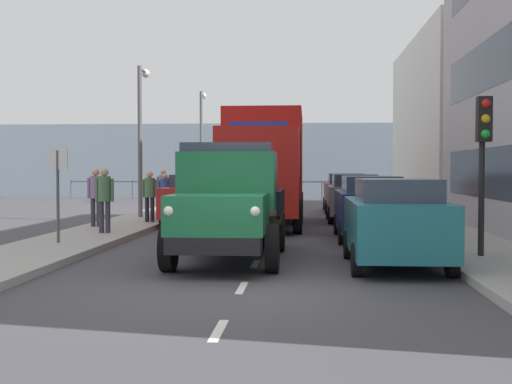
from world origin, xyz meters
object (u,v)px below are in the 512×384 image
at_px(pedestrian_strolling, 104,194).
at_px(street_sign, 58,178).
at_px(car_teal_kerbside_near, 395,221).
at_px(traffic_light_near, 483,141).
at_px(lorry_cargo_red, 264,164).
at_px(pedestrian_in_dark_coat, 163,187).
at_px(truck_vintage_green, 228,205).
at_px(car_teal_6_oppositeside_2, 238,188).
at_px(car_grey_kerbside_2, 354,197).
at_px(pedestrian_near_railing, 165,191).
at_px(pedestrian_with_bag, 96,192).
at_px(car_red_oppositeside_0, 197,198).
at_px(lamp_post_far, 202,135).
at_px(car_silver_oppositeside_1, 222,192).
at_px(car_maroon_kerbside_3, 345,192).
at_px(lamp_post_promenade, 141,126).
at_px(car_navy_kerbside_1, 370,206).
at_px(pedestrian_by_lamp, 150,192).

distance_m(pedestrian_strolling, street_sign, 2.58).
distance_m(car_teal_kerbside_near, traffic_light_near, 2.49).
distance_m(lorry_cargo_red, pedestrian_in_dark_coat, 6.15).
relative_size(truck_vintage_green, car_teal_6_oppositeside_2, 1.29).
height_order(pedestrian_in_dark_coat, street_sign, street_sign).
xyz_separation_m(car_grey_kerbside_2, pedestrian_near_railing, (6.95, 0.01, 0.19)).
bearing_deg(pedestrian_with_bag, street_sign, 96.54).
xyz_separation_m(car_red_oppositeside_0, street_sign, (2.14, 7.50, 0.79)).
relative_size(lorry_cargo_red, pedestrian_near_railing, 5.13).
relative_size(traffic_light_near, lamp_post_far, 0.53).
bearing_deg(car_silver_oppositeside_1, car_teal_kerbside_near, 107.90).
relative_size(car_teal_6_oppositeside_2, pedestrian_strolling, 2.45).
relative_size(lorry_cargo_red, car_maroon_kerbside_3, 1.83).
height_order(pedestrian_in_dark_coat, lamp_post_promenade, lamp_post_promenade).
bearing_deg(car_red_oppositeside_0, pedestrian_strolling, 70.45).
bearing_deg(car_red_oppositeside_0, car_navy_kerbside_1, 139.12).
bearing_deg(truck_vintage_green, car_teal_kerbside_near, 172.23).
distance_m(car_grey_kerbside_2, pedestrian_in_dark_coat, 7.85).
distance_m(truck_vintage_green, pedestrian_with_bag, 8.17).
distance_m(car_maroon_kerbside_3, car_silver_oppositeside_1, 5.50).
height_order(car_navy_kerbside_1, car_maroon_kerbside_3, same).
height_order(lorry_cargo_red, car_grey_kerbside_2, lorry_cargo_red).
bearing_deg(car_navy_kerbside_1, lorry_cargo_red, -53.87).
height_order(car_red_oppositeside_0, pedestrian_with_bag, pedestrian_with_bag).
xyz_separation_m(traffic_light_near, lamp_post_far, (9.32, -23.24, 1.31)).
relative_size(car_grey_kerbside_2, car_teal_6_oppositeside_2, 0.88).
relative_size(truck_vintage_green, car_silver_oppositeside_1, 1.29).
bearing_deg(pedestrian_by_lamp, pedestrian_in_dark_coat, -83.16).
bearing_deg(car_teal_kerbside_near, pedestrian_with_bag, -40.78).
bearing_deg(car_maroon_kerbside_3, pedestrian_with_bag, 50.30).
relative_size(pedestrian_with_bag, lamp_post_promenade, 0.32).
relative_size(car_teal_6_oppositeside_2, pedestrian_near_railing, 2.74).
xyz_separation_m(car_navy_kerbside_1, lamp_post_far, (7.51, -18.65, 2.88)).
relative_size(pedestrian_strolling, pedestrian_by_lamp, 1.06).
bearing_deg(traffic_light_near, car_silver_oppositeside_1, -65.92).
bearing_deg(truck_vintage_green, car_navy_kerbside_1, -124.58).
height_order(truck_vintage_green, car_navy_kerbside_1, truck_vintage_green).
bearing_deg(lamp_post_far, car_navy_kerbside_1, 111.92).
bearing_deg(street_sign, pedestrian_by_lamp, -96.23).
relative_size(pedestrian_in_dark_coat, street_sign, 0.78).
height_order(car_silver_oppositeside_1, pedestrian_strolling, pedestrian_strolling).
xyz_separation_m(car_grey_kerbside_2, car_maroon_kerbside_3, (0.00, -5.38, 0.00)).
distance_m(pedestrian_strolling, traffic_light_near, 10.15).
bearing_deg(traffic_light_near, car_teal_kerbside_near, 19.89).
relative_size(car_maroon_kerbside_3, car_red_oppositeside_0, 0.98).
height_order(car_teal_kerbside_near, car_maroon_kerbside_3, same).
xyz_separation_m(truck_vintage_green, street_sign, (4.33, -2.05, 0.50)).
distance_m(car_navy_kerbside_1, pedestrian_near_railing, 9.33).
relative_size(pedestrian_strolling, pedestrian_in_dark_coat, 1.03).
bearing_deg(pedestrian_in_dark_coat, car_silver_oppositeside_1, -121.74).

